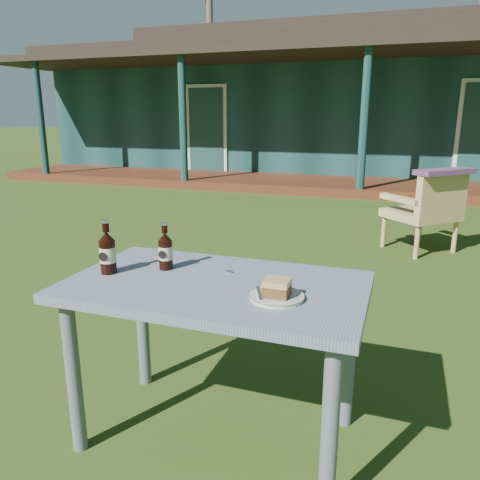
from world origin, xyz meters
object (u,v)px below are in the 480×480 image
at_px(cafe_table, 216,305).
at_px(armchair_left, 427,208).
at_px(plate, 277,296).
at_px(cola_bottle_near, 165,251).
at_px(cake_slice, 277,287).
at_px(cola_bottle_far, 108,252).

height_order(cafe_table, armchair_left, armchair_left).
relative_size(plate, cola_bottle_near, 0.98).
relative_size(cake_slice, armchair_left, 0.11).
relative_size(cake_slice, cola_bottle_near, 0.44).
bearing_deg(cake_slice, armchair_left, 79.27).
distance_m(cake_slice, cola_bottle_near, 0.58).
xyz_separation_m(cafe_table, cola_bottle_near, (-0.27, 0.08, 0.18)).
xyz_separation_m(cafe_table, cake_slice, (0.28, -0.09, 0.15)).
height_order(cola_bottle_near, armchair_left, cola_bottle_near).
bearing_deg(plate, cola_bottle_far, 176.76).
bearing_deg(cola_bottle_far, cola_bottle_near, 32.19).
bearing_deg(cafe_table, cake_slice, -18.04).
relative_size(cafe_table, cake_slice, 13.04).
distance_m(cola_bottle_near, armchair_left, 3.51).
distance_m(cake_slice, cola_bottle_far, 0.76).
distance_m(plate, cola_bottle_near, 0.58).
relative_size(plate, cake_slice, 2.22).
distance_m(cake_slice, armchair_left, 3.53).
xyz_separation_m(cake_slice, cola_bottle_near, (-0.55, 0.18, 0.04)).
distance_m(cafe_table, armchair_left, 3.49).
height_order(cafe_table, cola_bottle_far, cola_bottle_far).
relative_size(cafe_table, armchair_left, 1.44).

